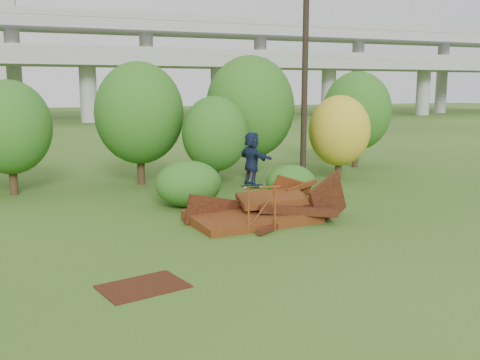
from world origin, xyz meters
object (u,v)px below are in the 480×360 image
object	(u,v)px
scrap_pile	(264,212)
utility_pole	(305,70)
skater	(252,159)
flat_plate	(143,286)

from	to	relation	value
scrap_pile	utility_pole	world-z (taller)	utility_pole
skater	utility_pole	size ratio (longest dim) A/B	0.16
scrap_pile	skater	xyz separation A→B (m)	(-1.00, -1.32, 2.02)
utility_pole	scrap_pile	bearing A→B (deg)	-127.13
utility_pole	flat_plate	bearing A→B (deg)	-131.81
scrap_pile	skater	bearing A→B (deg)	-127.09
scrap_pile	utility_pole	xyz separation A→B (m)	(4.65, 6.14, 4.94)
scrap_pile	flat_plate	world-z (taller)	scrap_pile
scrap_pile	utility_pole	distance (m)	9.15
flat_plate	utility_pole	xyz separation A→B (m)	(9.66, 10.80, 5.23)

